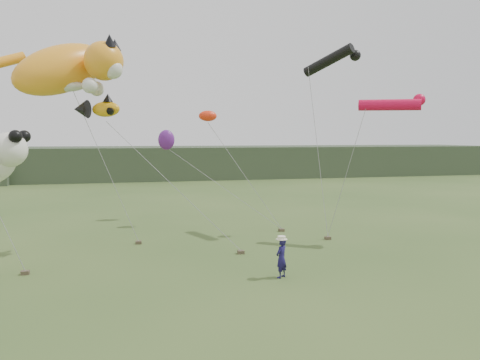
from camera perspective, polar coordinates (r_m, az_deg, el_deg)
The scene contains 8 objects.
ground at distance 18.01m, azimuth 1.74°, elevation -12.07°, with size 120.00×120.00×0.00m, color #385123.
headland at distance 61.40m, azimuth -11.94°, elevation 2.02°, with size 90.00×13.00×4.00m.
festival_attendant at distance 18.13m, azimuth 5.07°, elevation -9.46°, with size 0.56×0.36×1.52m, color #19134A.
sandbag_anchors at distance 23.10m, azimuth -3.27°, elevation -7.95°, with size 14.38×5.86×0.15m.
cat_kite at distance 23.90m, azimuth -19.97°, elevation 12.70°, with size 6.41×4.64×3.71m.
fish_kite at distance 23.03m, azimuth -17.06°, elevation 8.32°, with size 2.34×1.55×1.14m.
tube_kites at distance 26.07m, azimuth 14.70°, elevation 11.65°, with size 4.76×5.60×3.71m.
misc_kites at distance 30.06m, azimuth -7.48°, elevation 5.73°, with size 3.38×3.31×2.43m.
Camera 1 is at (-4.44, -16.60, 5.40)m, focal length 35.00 mm.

